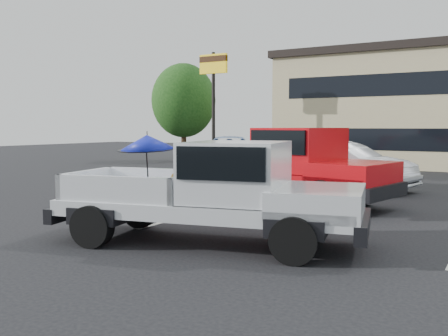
# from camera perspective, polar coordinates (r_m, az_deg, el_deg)

# --- Properties ---
(ground) EXTENTS (90.00, 90.00, 0.00)m
(ground) POSITION_cam_1_polar(r_m,az_deg,el_deg) (9.52, 6.24, -8.29)
(ground) COLOR black
(ground) RESTS_ON ground
(stripe_left) EXTENTS (0.12, 5.00, 0.01)m
(stripe_left) POSITION_cam_1_polar(r_m,az_deg,el_deg) (12.65, -2.54, -4.99)
(stripe_left) COLOR silver
(stripe_left) RESTS_ON ground
(motel_sign) EXTENTS (1.60, 0.22, 6.00)m
(motel_sign) POSITION_cam_1_polar(r_m,az_deg,el_deg) (26.47, -1.22, 10.20)
(motel_sign) COLOR black
(motel_sign) RESTS_ON ground
(tree_left) EXTENTS (3.96, 3.96, 6.02)m
(tree_left) POSITION_cam_1_polar(r_m,az_deg,el_deg) (31.10, -4.65, 7.68)
(tree_left) COLOR #332114
(tree_left) RESTS_ON ground
(silver_pickup) EXTENTS (5.98, 3.15, 2.06)m
(silver_pickup) POSITION_cam_1_polar(r_m,az_deg,el_deg) (9.01, 0.06, -2.21)
(silver_pickup) COLOR black
(silver_pickup) RESTS_ON ground
(red_pickup) EXTENTS (6.71, 3.42, 2.11)m
(red_pickup) POSITION_cam_1_polar(r_m,az_deg,el_deg) (13.96, 7.98, 0.65)
(red_pickup) COLOR black
(red_pickup) RESTS_ON ground
(silver_sedan) EXTENTS (5.17, 2.71, 1.62)m
(silver_sedan) POSITION_cam_1_polar(r_m,az_deg,el_deg) (17.61, 13.36, 0.29)
(silver_sedan) COLOR silver
(silver_sedan) RESTS_ON ground
(blue_suv) EXTENTS (5.31, 6.51, 1.65)m
(blue_suv) POSITION_cam_1_polar(r_m,az_deg,el_deg) (25.03, 0.62, 1.75)
(blue_suv) COLOR #91B0D8
(blue_suv) RESTS_ON ground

